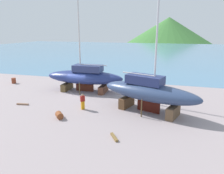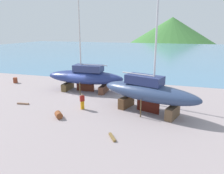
{
  "view_description": "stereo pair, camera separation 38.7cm",
  "coord_description": "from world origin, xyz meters",
  "px_view_note": "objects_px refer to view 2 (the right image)",
  "views": [
    {
      "loc": [
        11.72,
        -24.14,
        8.1
      ],
      "look_at": [
        5.13,
        -1.15,
        1.59
      ],
      "focal_mm": 34.3,
      "sensor_mm": 36.0,
      "label": 1
    },
    {
      "loc": [
        12.1,
        -24.04,
        8.1
      ],
      "look_at": [
        5.13,
        -1.15,
        1.59
      ],
      "focal_mm": 34.3,
      "sensor_mm": 36.0,
      "label": 2
    }
  ],
  "objects_px": {
    "barrel_tar_black": "(178,96)",
    "barrel_blue_faded": "(15,80)",
    "sailboat_mid_port": "(148,92)",
    "barrel_rust_far": "(59,115)",
    "worker": "(82,101)",
    "sailboat_large_starboard": "(85,77)"
  },
  "relations": [
    {
      "from": "worker",
      "to": "barrel_blue_faded",
      "type": "height_order",
      "value": "worker"
    },
    {
      "from": "worker",
      "to": "barrel_blue_faded",
      "type": "bearing_deg",
      "value": 11.37
    },
    {
      "from": "barrel_rust_far",
      "to": "barrel_tar_black",
      "type": "bearing_deg",
      "value": 40.45
    },
    {
      "from": "worker",
      "to": "barrel_rust_far",
      "type": "relative_size",
      "value": 2.01
    },
    {
      "from": "sailboat_mid_port",
      "to": "barrel_rust_far",
      "type": "distance_m",
      "value": 8.9
    },
    {
      "from": "barrel_tar_black",
      "to": "barrel_blue_faded",
      "type": "xyz_separation_m",
      "value": [
        -24.13,
        0.97,
        -0.03
      ]
    },
    {
      "from": "sailboat_large_starboard",
      "to": "worker",
      "type": "relative_size",
      "value": 9.59
    },
    {
      "from": "barrel_tar_black",
      "to": "barrel_blue_faded",
      "type": "relative_size",
      "value": 1.07
    },
    {
      "from": "worker",
      "to": "barrel_tar_black",
      "type": "bearing_deg",
      "value": -108.48
    },
    {
      "from": "sailboat_large_starboard",
      "to": "barrel_blue_faded",
      "type": "bearing_deg",
      "value": -5.67
    },
    {
      "from": "sailboat_mid_port",
      "to": "sailboat_large_starboard",
      "type": "height_order",
      "value": "sailboat_mid_port"
    },
    {
      "from": "sailboat_large_starboard",
      "to": "barrel_rust_far",
      "type": "relative_size",
      "value": 19.29
    },
    {
      "from": "barrel_tar_black",
      "to": "barrel_blue_faded",
      "type": "distance_m",
      "value": 24.15
    },
    {
      "from": "barrel_blue_faded",
      "to": "barrel_rust_far",
      "type": "distance_m",
      "value": 16.81
    },
    {
      "from": "barrel_blue_faded",
      "to": "barrel_tar_black",
      "type": "bearing_deg",
      "value": -2.29
    },
    {
      "from": "barrel_tar_black",
      "to": "sailboat_mid_port",
      "type": "bearing_deg",
      "value": -119.22
    },
    {
      "from": "worker",
      "to": "barrel_tar_black",
      "type": "distance_m",
      "value": 11.39
    },
    {
      "from": "worker",
      "to": "barrel_blue_faded",
      "type": "xyz_separation_m",
      "value": [
        -14.66,
        7.29,
        -0.45
      ]
    },
    {
      "from": "sailboat_large_starboard",
      "to": "barrel_blue_faded",
      "type": "relative_size",
      "value": 19.32
    },
    {
      "from": "sailboat_large_starboard",
      "to": "barrel_tar_black",
      "type": "bearing_deg",
      "value": 179.0
    },
    {
      "from": "worker",
      "to": "barrel_tar_black",
      "type": "relative_size",
      "value": 1.88
    },
    {
      "from": "sailboat_large_starboard",
      "to": "worker",
      "type": "bearing_deg",
      "value": 109.84
    }
  ]
}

